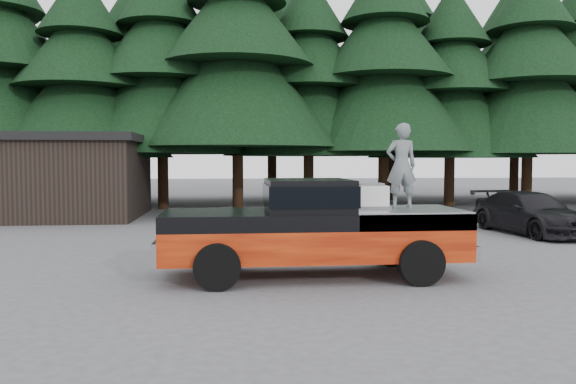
{
  "coord_description": "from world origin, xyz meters",
  "views": [
    {
      "loc": [
        -1.38,
        -11.39,
        2.29
      ],
      "look_at": [
        -0.19,
        0.0,
        1.64
      ],
      "focal_mm": 35.0,
      "sensor_mm": 36.0,
      "label": 1
    }
  ],
  "objects": [
    {
      "name": "ground",
      "position": [
        0.0,
        0.0,
        0.0
      ],
      "size": [
        120.0,
        120.0,
        0.0
      ],
      "primitive_type": "plane",
      "color": "#49494C",
      "rests_on": "ground"
    },
    {
      "name": "pickup_truck",
      "position": [
        0.24,
        -0.56,
        0.67
      ],
      "size": [
        6.0,
        2.04,
        1.33
      ],
      "primitive_type": null,
      "color": "#CC3D0E",
      "rests_on": "ground"
    },
    {
      "name": "truck_cab",
      "position": [
        0.14,
        -0.56,
        1.62
      ],
      "size": [
        1.66,
        1.9,
        0.59
      ],
      "primitive_type": "cube",
      "color": "black",
      "rests_on": "pickup_truck"
    },
    {
      "name": "air_compressor",
      "position": [
        1.42,
        -0.47,
        1.55
      ],
      "size": [
        0.67,
        0.57,
        0.44
      ],
      "primitive_type": "cube",
      "rotation": [
        0.0,
        0.0,
        -0.07
      ],
      "color": "silver",
      "rests_on": "pickup_truck"
    },
    {
      "name": "man_on_bed",
      "position": [
        2.06,
        -0.39,
        2.18
      ],
      "size": [
        0.62,
        0.41,
        1.7
      ],
      "primitive_type": "imported",
      "rotation": [
        0.0,
        0.0,
        3.15
      ],
      "color": "slate",
      "rests_on": "pickup_truck"
    },
    {
      "name": "parked_car",
      "position": [
        7.95,
        5.15,
        0.65
      ],
      "size": [
        2.34,
        4.68,
        1.31
      ],
      "primitive_type": "imported",
      "rotation": [
        0.0,
        0.0,
        0.12
      ],
      "color": "black",
      "rests_on": "ground"
    },
    {
      "name": "utility_building",
      "position": [
        -9.0,
        12.0,
        1.67
      ],
      "size": [
        8.4,
        6.4,
        3.3
      ],
      "color": "black",
      "rests_on": "ground"
    },
    {
      "name": "treeline",
      "position": [
        0.42,
        17.2,
        7.72
      ],
      "size": [
        60.15,
        16.05,
        17.5
      ],
      "color": "black",
      "rests_on": "ground"
    }
  ]
}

